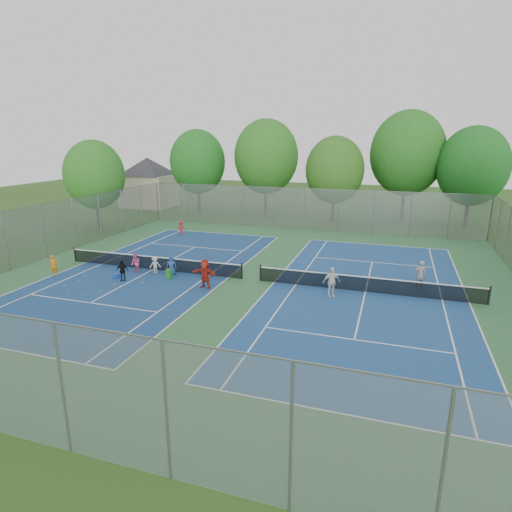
{
  "coord_description": "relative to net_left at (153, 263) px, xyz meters",
  "views": [
    {
      "loc": [
        8.21,
        -24.1,
        8.64
      ],
      "look_at": [
        0.0,
        1.0,
        1.3
      ],
      "focal_mm": 30.0,
      "sensor_mm": 36.0,
      "label": 1
    }
  ],
  "objects": [
    {
      "name": "teen_court_b",
      "position": [
        12.2,
        -1.35,
        0.41
      ],
      "size": [
        1.08,
        0.9,
        1.73
      ],
      "primitive_type": "imported",
      "rotation": [
        0.0,
        0.0,
        0.56
      ],
      "color": "silver",
      "rests_on": "ground"
    },
    {
      "name": "court_right",
      "position": [
        14.0,
        0.0,
        -0.44
      ],
      "size": [
        10.97,
        23.77,
        0.01
      ],
      "primitive_type": "cube",
      "color": "navy",
      "rests_on": "court_pad"
    },
    {
      "name": "ball_hopper",
      "position": [
        1.98,
        -1.37,
        -0.15
      ],
      "size": [
        0.34,
        0.34,
        0.61
      ],
      "primitive_type": "cube",
      "rotation": [
        0.0,
        0.0,
        -0.1
      ],
      "color": "#278F2B",
      "rests_on": "ground"
    },
    {
      "name": "fence_north",
      "position": [
        7.0,
        16.0,
        1.54
      ],
      "size": [
        32.0,
        0.1,
        4.0
      ],
      "primitive_type": "cube",
      "color": "gray",
      "rests_on": "ground"
    },
    {
      "name": "tree_nr",
      "position": [
        16.0,
        24.0,
        6.59
      ],
      "size": [
        7.6,
        7.6,
        11.42
      ],
      "color": "#443326",
      "rests_on": "ground"
    },
    {
      "name": "child_far_baseline",
      "position": [
        -3.34,
        10.45,
        0.17
      ],
      "size": [
        0.88,
        0.62,
        1.24
      ],
      "primitive_type": "imported",
      "rotation": [
        0.0,
        0.0,
        3.36
      ],
      "color": "red",
      "rests_on": "ground"
    },
    {
      "name": "tennis_ball_7",
      "position": [
        -0.6,
        -4.8,
        -0.42
      ],
      "size": [
        0.07,
        0.07,
        0.07
      ],
      "primitive_type": "sphere",
      "color": "#D1E936",
      "rests_on": "ground"
    },
    {
      "name": "student_a",
      "position": [
        -5.4,
        -3.08,
        0.22
      ],
      "size": [
        0.59,
        0.52,
        1.35
      ],
      "primitive_type": "imported",
      "rotation": [
        0.0,
        0.0,
        0.5
      ],
      "color": "orange",
      "rests_on": "ground"
    },
    {
      "name": "court_pad",
      "position": [
        7.0,
        0.0,
        -0.45
      ],
      "size": [
        32.0,
        32.0,
        0.01
      ],
      "primitive_type": "cube",
      "color": "#30663B",
      "rests_on": "ground"
    },
    {
      "name": "tree_nl",
      "position": [
        1.0,
        23.0,
        6.09
      ],
      "size": [
        7.2,
        7.2,
        10.69
      ],
      "color": "#443326",
      "rests_on": "ground"
    },
    {
      "name": "tennis_ball_10",
      "position": [
        -3.2,
        -4.65,
        -0.42
      ],
      "size": [
        0.07,
        0.07,
        0.07
      ],
      "primitive_type": "sphere",
      "color": "#D6E334",
      "rests_on": "ground"
    },
    {
      "name": "house",
      "position": [
        -15.0,
        24.0,
        3.76
      ],
      "size": [
        11.03,
        11.03,
        7.3
      ],
      "color": "#B7A88C",
      "rests_on": "ground"
    },
    {
      "name": "net_left",
      "position": [
        0.0,
        0.0,
        0.0
      ],
      "size": [
        12.87,
        0.1,
        0.91
      ],
      "primitive_type": "cube",
      "color": "black",
      "rests_on": "ground"
    },
    {
      "name": "instructor",
      "position": [
        16.97,
        1.61,
        0.4
      ],
      "size": [
        0.7,
        0.54,
        1.72
      ],
      "primitive_type": "imported",
      "rotation": [
        0.0,
        0.0,
        3.37
      ],
      "color": "gray",
      "rests_on": "ground"
    },
    {
      "name": "student_e",
      "position": [
        1.75,
        -0.6,
        0.2
      ],
      "size": [
        0.74,
        0.59,
        1.31
      ],
      "primitive_type": "imported",
      "rotation": [
        0.0,
        0.0,
        0.31
      ],
      "color": "#284B92",
      "rests_on": "ground"
    },
    {
      "name": "tennis_ball_9",
      "position": [
        -0.59,
        -3.45,
        -0.42
      ],
      "size": [
        0.07,
        0.07,
        0.07
      ],
      "primitive_type": "sphere",
      "color": "yellow",
      "rests_on": "ground"
    },
    {
      "name": "tennis_ball_1",
      "position": [
        -2.12,
        -5.64,
        -0.42
      ],
      "size": [
        0.07,
        0.07,
        0.07
      ],
      "primitive_type": "sphere",
      "color": "#C6E435",
      "rests_on": "ground"
    },
    {
      "name": "net_right",
      "position": [
        14.0,
        0.0,
        0.0
      ],
      "size": [
        12.87,
        0.1,
        0.91
      ],
      "primitive_type": "cube",
      "color": "black",
      "rests_on": "ground"
    },
    {
      "name": "tree_nc",
      "position": [
        9.0,
        21.0,
        4.94
      ],
      "size": [
        6.0,
        6.0,
        8.85
      ],
      "color": "#443326",
      "rests_on": "ground"
    },
    {
      "name": "tree_side_w",
      "position": [
        -12.0,
        10.0,
        4.79
      ],
      "size": [
        5.6,
        5.6,
        8.47
      ],
      "color": "#443326",
      "rests_on": "ground"
    },
    {
      "name": "tennis_ball_5",
      "position": [
        4.45,
        -1.28,
        -0.42
      ],
      "size": [
        0.07,
        0.07,
        0.07
      ],
      "primitive_type": "sphere",
      "color": "#C8E435",
      "rests_on": "ground"
    },
    {
      "name": "tennis_ball_8",
      "position": [
        -3.08,
        -3.58,
        -0.42
      ],
      "size": [
        0.07,
        0.07,
        0.07
      ],
      "primitive_type": "sphere",
      "color": "#CCF238",
      "rests_on": "ground"
    },
    {
      "name": "ball_crate",
      "position": [
        -1.24,
        -2.34,
        -0.31
      ],
      "size": [
        0.39,
        0.39,
        0.28
      ],
      "primitive_type": "cube",
      "rotation": [
        0.0,
        0.0,
        -0.19
      ],
      "color": "#1742AE",
      "rests_on": "ground"
    },
    {
      "name": "tennis_ball_6",
      "position": [
        0.88,
        -2.66,
        -0.42
      ],
      "size": [
        0.07,
        0.07,
        0.07
      ],
      "primitive_type": "sphere",
      "color": "#C1EB36",
      "rests_on": "ground"
    },
    {
      "name": "court_left",
      "position": [
        0.0,
        0.0,
        -0.44
      ],
      "size": [
        10.97,
        23.77,
        0.01
      ],
      "primitive_type": "cube",
      "color": "navy",
      "rests_on": "court_pad"
    },
    {
      "name": "student_f",
      "position": [
        4.91,
        -2.28,
        0.43
      ],
      "size": [
        1.7,
        0.74,
        1.78
      ],
      "primitive_type": "imported",
      "rotation": [
        0.0,
        0.0,
        -0.14
      ],
      "color": "#AE2618",
      "rests_on": "ground"
    },
    {
      "name": "tree_ne",
      "position": [
        22.0,
        22.0,
        5.51
      ],
      "size": [
        6.6,
        6.6,
        9.77
      ],
      "color": "#443326",
      "rests_on": "ground"
    },
    {
      "name": "student_c",
      "position": [
        0.54,
        -0.6,
        0.1
      ],
      "size": [
        0.82,
        0.72,
        1.1
      ],
      "primitive_type": "imported",
      "rotation": [
        0.0,
        0.0,
        0.55
      ],
      "color": "silver",
      "rests_on": "ground"
    },
    {
      "name": "student_b",
      "position": [
        -0.66,
        -1.02,
        0.22
      ],
      "size": [
        0.81,
        0.74,
        1.34
      ],
      "primitive_type": "imported",
      "rotation": [
        0.0,
        0.0,
        -0.46
      ],
      "color": "#E15799",
      "rests_on": "ground"
    },
    {
      "name": "ground",
      "position": [
        7.0,
        0.0,
        -0.46
      ],
      "size": [
        120.0,
        120.0,
        0.0
      ],
      "primitive_type": "plane",
      "color": "#274E18",
      "rests_on": "ground"
    },
    {
      "name": "tennis_ball_0",
      "position": [
        3.26,
        -4.35,
        -0.42
      ],
      "size": [
        0.07,
        0.07,
        0.07
      ],
      "primitive_type": "sphere",
      "color": "yellow",
      "rests_on": "ground"
    },
    {
      "name": "tree_nw",
      "position": [
        -7.0,
        22.0,
        5.44
      ],
      "size": [
        6.4,
        6.4,
        9.58
      ],
      "color": "#443326",
      "rests_on": "ground"
    },
    {
      "name": "student_d",
      "position": [
        -0.55,
        -2.64,
        0.21
      ],
      "size": [
        0.83,
        0.49,
        1.33
      ],
      "primitive_type": "imported",
      "rotation": [
        0.0,
        0.0,
        0.23
      ],
      "color": "black",
      "rests_on": "ground"
    },
    {
      "name": "tennis_ball_2",
      "position": [
        4.39,
        -1.56,
        -0.42
      ],
      "size": [
        0.07,
        0.07,
        0.07
      ],
      "primitive_type": "sphere",
      "color": "#D1E535",
      "rests_on": "ground"
    },
    {
      "name": "tennis_ball_4",
      "position": [
        -1.16,
        -5.61,
        -0.42
      ],
      "size": [
        0.07,
        0.07,
        0.07
      ],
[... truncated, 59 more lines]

